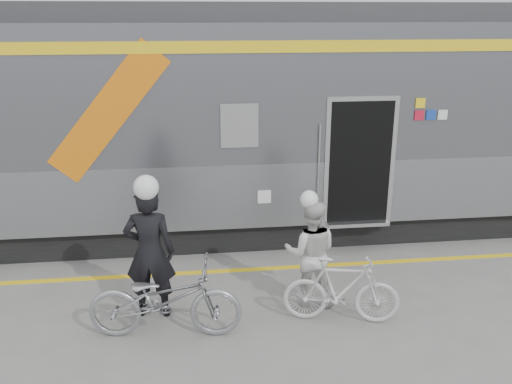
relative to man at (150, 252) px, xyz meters
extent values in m
plane|color=slate|center=(1.84, -0.99, -0.92)|extent=(90.00, 90.00, 0.00)
cube|color=black|center=(1.17, 3.21, -0.67)|extent=(24.00, 2.70, 0.50)
cube|color=#9EA0A5|center=(1.17, 3.21, 0.13)|extent=(24.00, 3.00, 1.10)
cube|color=#5C5E63|center=(1.17, 3.21, 1.78)|extent=(24.00, 3.00, 2.20)
cube|color=#38383A|center=(1.17, 3.21, 3.03)|extent=(24.00, 2.64, 0.30)
cube|color=yellow|center=(1.17, 1.70, 2.53)|extent=(24.00, 0.02, 0.18)
cube|color=orange|center=(-0.63, 1.70, 1.58)|extent=(1.96, 0.01, 2.19)
cube|color=black|center=(1.37, 1.70, 1.33)|extent=(0.55, 0.02, 0.65)
cube|color=black|center=(3.37, 1.91, 0.63)|extent=(1.05, 0.45, 2.10)
cube|color=silver|center=(3.37, 1.70, 0.63)|extent=(1.20, 0.02, 2.25)
cylinder|color=silver|center=(2.67, 1.68, 0.63)|extent=(0.04, 0.04, 1.40)
cube|color=silver|center=(3.37, 1.66, -0.40)|extent=(1.05, 0.25, 0.06)
cube|color=yellow|center=(4.32, 1.70, 1.63)|extent=(0.16, 0.01, 0.16)
cube|color=red|center=(4.32, 1.70, 1.43)|extent=(0.16, 0.01, 0.16)
cube|color=#183EA1|center=(4.52, 1.70, 1.43)|extent=(0.16, 0.01, 0.16)
cube|color=silver|center=(4.72, 1.70, 1.43)|extent=(0.16, 0.01, 0.16)
cube|color=silver|center=(1.77, 1.70, 0.13)|extent=(0.22, 0.01, 0.22)
cube|color=yellow|center=(1.84, 1.16, -0.92)|extent=(24.00, 0.12, 0.01)
imported|color=black|center=(0.00, 0.00, 0.00)|extent=(0.71, 0.51, 1.84)
imported|color=#929499|center=(0.20, -0.55, -0.41)|extent=(1.99, 0.87, 1.01)
imported|color=silver|center=(2.19, 0.05, -0.15)|extent=(0.85, 0.73, 1.53)
imported|color=#B8B8B4|center=(2.49, -0.50, -0.46)|extent=(1.60, 0.77, 0.93)
sphere|color=white|center=(0.00, 0.00, 1.08)|extent=(0.32, 0.32, 0.32)
sphere|color=white|center=(2.19, 0.05, 0.73)|extent=(0.25, 0.25, 0.25)
camera|label=1|loc=(0.59, -6.68, 3.00)|focal=38.00mm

